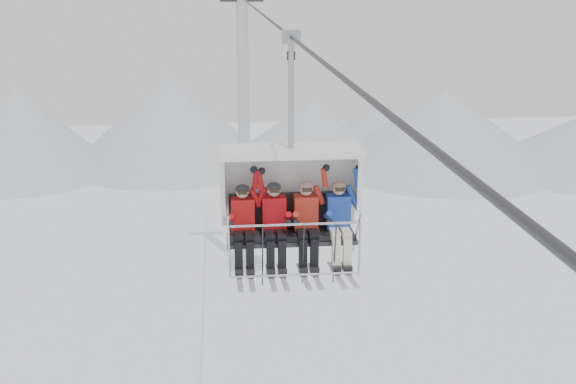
{
  "coord_description": "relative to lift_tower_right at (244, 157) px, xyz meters",
  "views": [
    {
      "loc": [
        -1.2,
        -12.32,
        14.23
      ],
      "look_at": [
        0.0,
        0.0,
        10.53
      ],
      "focal_mm": 45.0,
      "sensor_mm": 36.0,
      "label": 1
    }
  ],
  "objects": [
    {
      "name": "ridgeline",
      "position": [
        -1.58,
        20.05,
        -2.94
      ],
      "size": [
        72.0,
        21.0,
        7.0
      ],
      "color": "silver",
      "rests_on": "ground"
    },
    {
      "name": "lift_tower_right",
      "position": [
        0.0,
        0.0,
        0.0
      ],
      "size": [
        2.0,
        1.8,
        13.48
      ],
      "color": "#B6B8BD",
      "rests_on": "ground"
    },
    {
      "name": "haul_cable",
      "position": [
        0.0,
        -22.0,
        7.52
      ],
      "size": [
        0.06,
        50.0,
        0.06
      ],
      "primitive_type": "cylinder",
      "rotation": [
        1.57,
        0.0,
        0.0
      ],
      "color": "#2F2F34",
      "rests_on": "lift_tower_left"
    },
    {
      "name": "chairlift_carrier",
      "position": [
        0.0,
        -22.39,
        4.9
      ],
      "size": [
        2.38,
        1.17,
        3.98
      ],
      "color": "black",
      "rests_on": "haul_cable"
    },
    {
      "name": "skier_far_left",
      "position": [
        -0.84,
        -22.7,
        4.42
      ],
      "size": [
        0.4,
        1.69,
        1.59
      ],
      "color": "#B41011",
      "rests_on": "chairlift_carrier"
    },
    {
      "name": "skier_center_left",
      "position": [
        -0.3,
        -22.7,
        4.43
      ],
      "size": [
        0.41,
        1.69,
        1.63
      ],
      "color": "#B10B12",
      "rests_on": "chairlift_carrier"
    },
    {
      "name": "skier_center_right",
      "position": [
        0.25,
        -22.7,
        4.43
      ],
      "size": [
        0.41,
        1.69,
        1.63
      ],
      "color": "red",
      "rests_on": "chairlift_carrier"
    },
    {
      "name": "skier_far_right",
      "position": [
        0.82,
        -22.7,
        4.43
      ],
      "size": [
        0.4,
        1.69,
        1.61
      ],
      "color": "#1F41AB",
      "rests_on": "chairlift_carrier"
    }
  ]
}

